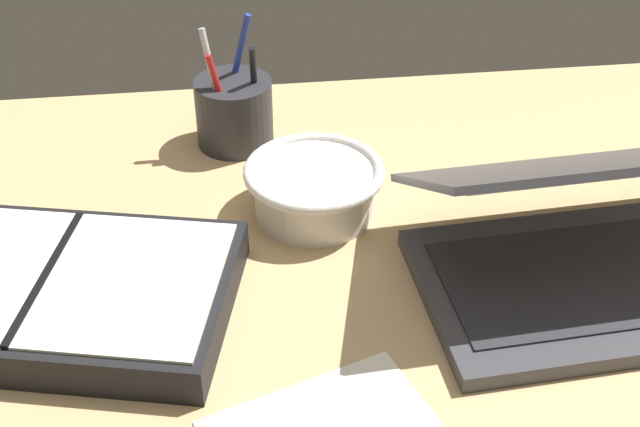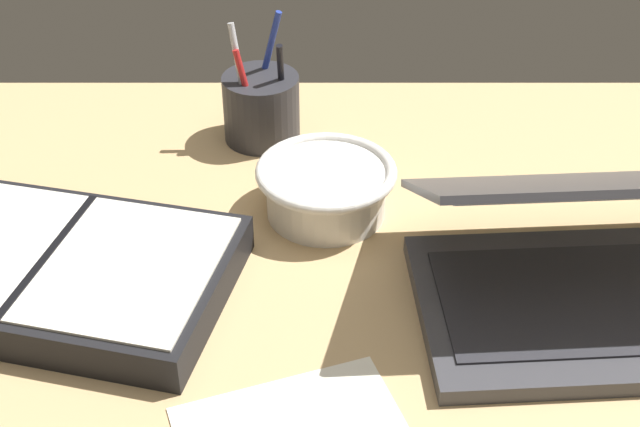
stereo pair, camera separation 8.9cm
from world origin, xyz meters
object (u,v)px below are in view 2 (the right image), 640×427
at_px(laptop, 590,263).
at_px(planner, 52,270).
at_px(bowl, 325,187).
at_px(pen_cup, 260,107).

relative_size(laptop, planner, 0.89).
bearing_deg(bowl, pen_cup, 115.93).
xyz_separation_m(bowl, planner, (-0.28, -0.13, -0.01)).
distance_m(bowl, pen_cup, 0.19).
height_order(pen_cup, planner, pen_cup).
distance_m(laptop, bowl, 0.30).
bearing_deg(pen_cup, laptop, -43.20).
bearing_deg(pen_cup, bowl, -64.07).
bearing_deg(laptop, planner, 174.10).
xyz_separation_m(laptop, pen_cup, (-0.34, 0.32, -0.00)).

